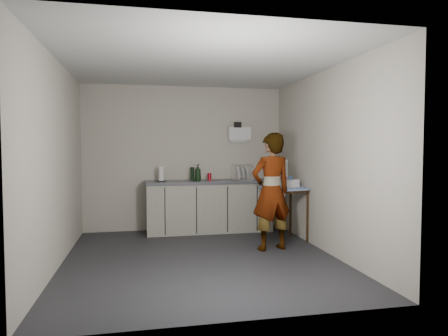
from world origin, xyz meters
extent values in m
plane|color=#27272C|center=(0.00, 0.00, 0.00)|extent=(4.00, 4.00, 0.00)
cube|color=beige|center=(0.00, 1.99, 1.30)|extent=(3.60, 0.02, 2.60)
cube|color=beige|center=(1.79, 0.00, 1.30)|extent=(0.02, 4.00, 2.60)
cube|color=beige|center=(-1.79, 0.00, 1.30)|extent=(0.02, 4.00, 2.60)
cube|color=silver|center=(0.00, 0.00, 2.60)|extent=(3.60, 4.00, 0.01)
cube|color=black|center=(0.40, 1.70, 0.04)|extent=(2.20, 0.52, 0.08)
cube|color=beige|center=(0.40, 1.70, 0.43)|extent=(2.20, 0.58, 0.86)
cube|color=#4E4F58|center=(0.40, 1.70, 0.89)|extent=(2.24, 0.62, 0.05)
cube|color=black|center=(-0.40, 1.41, 0.43)|extent=(0.02, 0.01, 0.80)
cube|color=black|center=(0.13, 1.41, 0.43)|extent=(0.02, 0.01, 0.80)
cube|color=black|center=(0.67, 1.41, 0.43)|extent=(0.01, 0.01, 0.80)
cube|color=black|center=(1.20, 1.41, 0.43)|extent=(0.02, 0.01, 0.80)
cube|color=white|center=(1.00, 1.92, 1.75)|extent=(0.42, 0.16, 0.24)
cube|color=white|center=(1.00, 1.97, 1.61)|extent=(0.30, 0.06, 0.04)
cube|color=black|center=(0.95, 1.83, 1.91)|extent=(0.14, 0.02, 0.10)
cylinder|color=#3C250D|center=(1.31, 0.49, 0.40)|extent=(0.04, 0.04, 0.79)
cylinder|color=#3C250D|center=(1.79, 0.59, 0.40)|extent=(0.04, 0.04, 0.79)
cylinder|color=#3C250D|center=(1.21, 0.97, 0.40)|extent=(0.04, 0.04, 0.79)
cylinder|color=#3C250D|center=(1.69, 1.07, 0.40)|extent=(0.04, 0.04, 0.79)
cube|color=#3C250D|center=(1.50, 0.78, 0.81)|extent=(0.70, 0.70, 0.04)
cube|color=#1C4CA9|center=(1.50, 0.78, 0.85)|extent=(0.79, 0.79, 0.03)
imported|color=#B2A593|center=(1.07, 0.26, 0.86)|extent=(0.70, 0.53, 1.71)
imported|color=black|center=(0.19, 1.66, 1.06)|extent=(0.16, 0.16, 0.29)
cylinder|color=red|center=(0.41, 1.73, 0.98)|extent=(0.07, 0.07, 0.13)
cylinder|color=black|center=(0.11, 1.79, 1.03)|extent=(0.07, 0.07, 0.24)
cylinder|color=black|center=(-0.44, 1.69, 0.92)|extent=(0.14, 0.14, 0.01)
cylinder|color=white|center=(-0.44, 1.69, 1.04)|extent=(0.10, 0.10, 0.24)
cube|color=silver|center=(1.01, 1.67, 0.92)|extent=(0.40, 0.30, 0.02)
cylinder|color=silver|center=(0.83, 1.54, 1.06)|extent=(0.01, 0.01, 0.26)
cylinder|color=silver|center=(1.19, 1.54, 1.06)|extent=(0.01, 0.01, 0.26)
cylinder|color=silver|center=(0.83, 1.80, 1.06)|extent=(0.01, 0.01, 0.26)
cylinder|color=silver|center=(1.19, 1.80, 1.06)|extent=(0.01, 0.01, 0.26)
cylinder|color=white|center=(0.91, 1.67, 1.04)|extent=(0.05, 0.22, 0.22)
cylinder|color=white|center=(0.99, 1.67, 1.04)|extent=(0.05, 0.22, 0.22)
cylinder|color=white|center=(1.07, 1.67, 1.04)|extent=(0.05, 0.22, 0.22)
cube|color=white|center=(1.51, 0.81, 0.87)|extent=(0.38, 0.38, 0.01)
cube|color=white|center=(1.56, 0.67, 0.93)|extent=(0.29, 0.11, 0.11)
cube|color=white|center=(1.46, 0.94, 0.93)|extent=(0.29, 0.11, 0.11)
cube|color=white|center=(1.37, 0.76, 0.93)|extent=(0.11, 0.29, 0.11)
cube|color=white|center=(1.65, 0.85, 0.93)|extent=(0.11, 0.29, 0.11)
cube|color=white|center=(1.46, 0.95, 1.13)|extent=(0.29, 0.11, 0.30)
cylinder|color=white|center=(1.51, 0.81, 0.93)|extent=(0.20, 0.20, 0.11)
sphere|color=#E6559E|center=(1.47, 0.76, 1.00)|extent=(0.07, 0.07, 0.07)
sphere|color=#5D9AFF|center=(1.57, 0.78, 1.00)|extent=(0.07, 0.07, 0.07)
sphere|color=#60EA73|center=(1.49, 0.85, 1.00)|extent=(0.07, 0.07, 0.07)
sphere|color=#E6559E|center=(1.45, 0.83, 1.00)|extent=(0.07, 0.07, 0.07)
camera|label=1|loc=(-0.77, -5.27, 1.50)|focal=32.00mm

